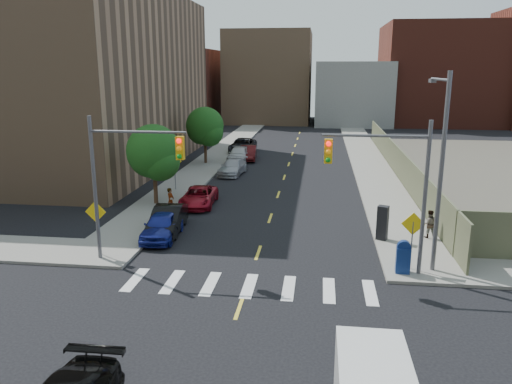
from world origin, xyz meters
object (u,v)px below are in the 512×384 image
(parked_car_silver, at_px, (233,167))
(parked_car_white, at_px, (239,154))
(parked_car_red, at_px, (199,197))
(mailbox, at_px, (403,257))
(pedestrian_west, at_px, (171,201))
(parked_car_maroon, at_px, (249,153))
(parked_car_grey, at_px, (243,145))
(parked_car_black, at_px, (168,220))
(parked_car_blue, at_px, (162,225))
(pedestrian_east, at_px, (429,224))
(payphone, at_px, (382,223))

(parked_car_silver, relative_size, parked_car_white, 0.98)
(parked_car_red, relative_size, parked_car_silver, 1.00)
(mailbox, distance_m, pedestrian_west, 15.24)
(parked_car_maroon, xyz_separation_m, pedestrian_west, (-2.10, -19.93, 0.24))
(parked_car_white, xyz_separation_m, parked_car_grey, (-0.54, 5.71, -0.02))
(parked_car_black, bearing_deg, pedestrian_west, 99.21)
(parked_car_silver, xyz_separation_m, parked_car_grey, (-0.94, 11.69, 0.11))
(parked_car_blue, height_order, parked_car_grey, parked_car_grey)
(parked_car_silver, relative_size, pedestrian_east, 2.96)
(parked_car_silver, height_order, pedestrian_west, pedestrian_west)
(pedestrian_west, bearing_deg, parked_car_black, -158.89)
(parked_car_grey, bearing_deg, parked_car_blue, -89.36)
(parked_car_grey, bearing_deg, pedestrian_east, -61.43)
(pedestrian_west, bearing_deg, parked_car_red, -19.08)
(parked_car_blue, bearing_deg, pedestrian_east, 3.24)
(parked_car_black, xyz_separation_m, parked_car_maroon, (1.30, 23.20, -0.02))
(parked_car_silver, height_order, parked_car_white, parked_car_white)
(parked_car_blue, xyz_separation_m, parked_car_red, (0.42, 6.71, -0.09))
(parked_car_red, distance_m, parked_car_white, 16.30)
(parked_car_red, xyz_separation_m, parked_car_grey, (-0.42, 22.02, 0.14))
(mailbox, bearing_deg, parked_car_silver, 122.78)
(parked_car_maroon, bearing_deg, parked_car_white, -127.45)
(parked_car_red, distance_m, pedestrian_west, 2.75)
(parked_car_blue, bearing_deg, pedestrian_west, 97.84)
(mailbox, bearing_deg, pedestrian_west, 153.06)
(parked_car_black, bearing_deg, parked_car_grey, 85.45)
(pedestrian_east, bearing_deg, pedestrian_west, -9.90)
(parked_car_blue, bearing_deg, mailbox, -18.95)
(parked_car_black, xyz_separation_m, pedestrian_west, (-0.80, 3.27, 0.22))
(parked_car_grey, bearing_deg, parked_car_maroon, -73.35)
(parked_car_blue, relative_size, parked_car_maroon, 0.97)
(parked_car_blue, distance_m, parked_car_silver, 17.06)
(parked_car_red, relative_size, parked_car_grey, 0.82)
(parked_car_red, relative_size, pedestrian_east, 2.97)
(pedestrian_east, bearing_deg, parked_car_grey, -61.78)
(parked_car_maroon, xyz_separation_m, payphone, (10.58, -23.29, 0.35))
(parked_car_red, xyz_separation_m, payphone, (11.46, -5.80, 0.44))
(parked_car_black, bearing_deg, mailbox, -24.88)
(parked_car_blue, distance_m, parked_car_grey, 28.72)
(pedestrian_east, bearing_deg, parked_car_maroon, -59.64)
(parked_car_blue, relative_size, parked_car_white, 0.91)
(parked_car_blue, bearing_deg, payphone, 1.57)
(parked_car_blue, height_order, parked_car_white, parked_car_white)
(parked_car_maroon, bearing_deg, mailbox, -73.14)
(mailbox, height_order, payphone, payphone)
(parked_car_maroon, bearing_deg, parked_car_red, -97.64)
(payphone, bearing_deg, pedestrian_west, -173.60)
(parked_car_black, distance_m, parked_car_red, 5.73)
(parked_car_blue, distance_m, parked_car_maroon, 24.23)
(parked_car_silver, relative_size, parked_car_grey, 0.82)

